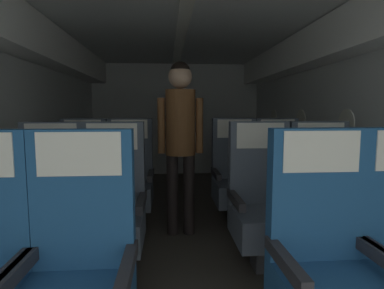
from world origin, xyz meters
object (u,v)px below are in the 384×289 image
object	(u,v)px
seat_b_left_window	(50,211)
flight_attendant	(180,129)
seat_c_right_window	(236,179)
seat_a_right_window	(327,268)
seat_a_left_aisle	(78,278)
seat_c_left_aisle	(130,181)
seat_b_left_aisle	(112,210)
seat_b_right_aisle	(324,205)
seat_c_right_aisle	(279,179)
seat_c_left_window	(82,182)
seat_b_right_window	(262,206)

from	to	relation	value
seat_b_left_window	flight_attendant	distance (m)	1.31
seat_b_left_window	seat_c_right_window	distance (m)	1.85
seat_a_right_window	flight_attendant	xyz separation A→B (m)	(-0.61, 1.62, 0.55)
seat_a_left_aisle	seat_c_left_aisle	size ratio (longest dim) A/B	1.00
seat_a_left_aisle	seat_b_left_aisle	distance (m)	0.96
seat_c_left_aisle	seat_b_right_aisle	bearing A→B (deg)	-30.96
seat_c_left_aisle	seat_c_right_aisle	size ratio (longest dim) A/B	1.00
seat_c_left_window	seat_b_right_window	bearing A→B (deg)	-30.69
seat_a_left_aisle	seat_c_left_window	bearing A→B (deg)	104.25
seat_b_left_aisle	flight_attendant	bearing A→B (deg)	50.94
seat_c_left_aisle	seat_a_left_aisle	bearing A→B (deg)	-89.94
seat_a_left_aisle	seat_b_right_window	size ratio (longest dim) A/B	1.00
seat_b_left_aisle	seat_c_left_aisle	xyz separation A→B (m)	(0.02, 0.95, 0.00)
seat_a_right_window	seat_b_left_aisle	xyz separation A→B (m)	(-1.15, 0.96, 0.00)
seat_a_right_window	seat_b_left_aisle	size ratio (longest dim) A/B	1.00
seat_b_left_aisle	seat_b_right_aisle	bearing A→B (deg)	-0.51
seat_a_right_window	seat_b_right_window	world-z (taller)	same
seat_c_left_aisle	seat_b_left_window	bearing A→B (deg)	-116.40
seat_b_right_aisle	seat_b_right_window	xyz separation A→B (m)	(-0.48, 0.02, 0.00)
seat_a_right_window	seat_b_right_aisle	bearing A→B (deg)	63.56
seat_b_right_window	seat_b_right_aisle	bearing A→B (deg)	-2.14
seat_a_right_window	seat_c_left_aisle	xyz separation A→B (m)	(-1.13, 1.91, 0.00)
seat_b_left_window	seat_b_left_aisle	bearing A→B (deg)	-1.04
seat_b_left_window	seat_b_left_aisle	distance (m)	0.45
seat_a_right_window	seat_b_right_window	bearing A→B (deg)	90.58
seat_b_right_aisle	seat_c_left_window	distance (m)	2.30
seat_a_right_window	seat_b_right_aisle	xyz separation A→B (m)	(0.47, 0.94, 0.00)
seat_c_right_aisle	flight_attendant	xyz separation A→B (m)	(-1.08, -0.28, 0.55)
seat_c_right_window	flight_attendant	bearing A→B (deg)	-153.85
seat_c_left_window	seat_b_left_window	bearing A→B (deg)	-88.91
seat_c_left_window	seat_c_right_window	distance (m)	1.61
seat_b_right_aisle	seat_c_left_aisle	distance (m)	1.87
seat_a_right_window	seat_b_right_aisle	distance (m)	1.05
seat_a_right_window	seat_c_left_window	size ratio (longest dim) A/B	1.00
seat_a_right_window	seat_b_right_aisle	world-z (taller)	same
seat_b_left_window	seat_c_left_aisle	size ratio (longest dim) A/B	1.00
seat_b_right_aisle	flight_attendant	bearing A→B (deg)	147.96
flight_attendant	seat_b_left_aisle	bearing A→B (deg)	-112.81
seat_c_left_window	seat_c_right_window	bearing A→B (deg)	0.03
seat_b_left_window	flight_attendant	xyz separation A→B (m)	(0.99, 0.66, 0.55)
seat_a_right_window	flight_attendant	size ratio (longest dim) A/B	0.67
seat_b_right_window	seat_c_left_aisle	distance (m)	1.47
seat_b_left_window	seat_b_right_aisle	size ratio (longest dim) A/B	1.00
seat_a_right_window	flight_attendant	bearing A→B (deg)	110.70
seat_b_right_aisle	seat_c_right_window	distance (m)	1.09
seat_b_left_window	seat_b_left_aisle	world-z (taller)	same
seat_b_left_window	seat_c_right_aisle	xyz separation A→B (m)	(2.06, 0.93, 0.00)
seat_b_left_aisle	seat_c_left_window	bearing A→B (deg)	115.99
seat_a_left_aisle	seat_b_left_window	xyz separation A→B (m)	(-0.47, 0.96, 0.00)
seat_a_right_window	seat_c_left_aisle	bearing A→B (deg)	120.75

